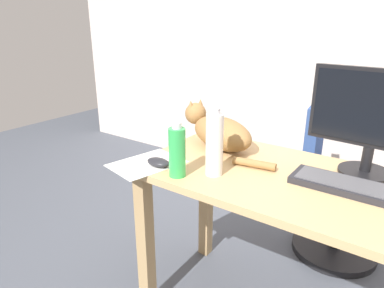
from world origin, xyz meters
TOP-DOWN VIEW (x-y plane):
  - desk at (0.00, 0.00)m, footprint 1.30×0.63m
  - office_chair at (-0.01, 0.70)m, footprint 0.48×0.48m
  - monitor at (0.19, 0.20)m, footprint 0.48×0.20m
  - keyboard at (0.19, 0.02)m, footprint 0.44×0.15m
  - cat at (-0.45, 0.13)m, footprint 0.58×0.30m
  - computer_mouse at (-0.53, -0.21)m, footprint 0.11×0.06m
  - paper_sheet at (-0.59, -0.22)m, footprint 0.27×0.34m
  - water_bottle at (-0.30, -0.15)m, footprint 0.07×0.07m
  - spray_bottle at (-0.41, -0.24)m, footprint 0.07×0.07m

SIDE VIEW (x-z plane):
  - office_chair at x=-0.01m, z-range -0.07..0.83m
  - desk at x=0.00m, z-range 0.25..0.99m
  - paper_sheet at x=-0.59m, z-range 0.75..0.75m
  - keyboard at x=0.19m, z-range 0.74..0.77m
  - computer_mouse at x=-0.53m, z-range 0.75..0.78m
  - cat at x=-0.45m, z-range 0.73..0.92m
  - spray_bottle at x=-0.41m, z-range 0.74..0.96m
  - water_bottle at x=-0.30m, z-range 0.74..1.01m
  - monitor at x=0.19m, z-range 0.76..1.18m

